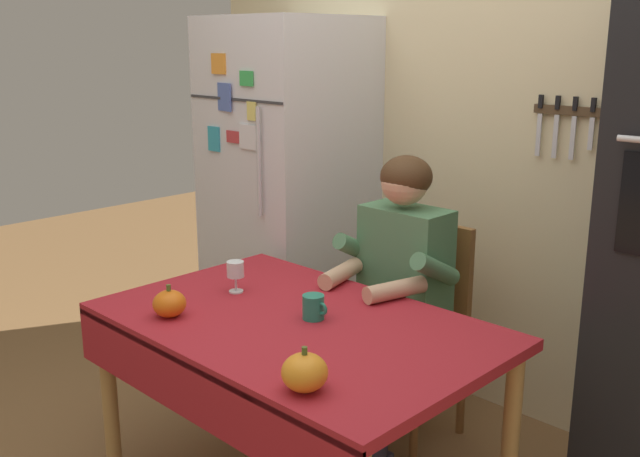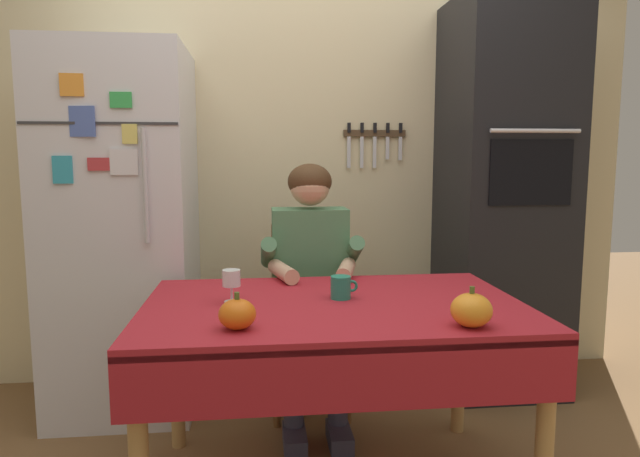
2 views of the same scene
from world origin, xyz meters
name	(u,v)px [view 2 (image 2 of 2)]	position (x,y,z in m)	size (l,w,h in m)	color
back_wall_assembly	(314,153)	(0.05, 1.35, 1.30)	(3.70, 0.13, 2.60)	beige
refrigerator	(123,232)	(-0.95, 0.96, 0.90)	(0.68, 0.71, 1.80)	silver
wall_oven	(503,199)	(1.05, 1.00, 1.05)	(0.60, 0.64, 2.10)	black
dining_table	(334,326)	(0.00, 0.08, 0.66)	(1.40, 0.90, 0.74)	tan
chair_behind_person	(308,307)	(-0.03, 0.87, 0.51)	(0.40, 0.40, 0.93)	brown
seated_person	(311,271)	(-0.03, 0.68, 0.74)	(0.47, 0.55, 1.25)	#38384C
coffee_mug	(341,287)	(0.04, 0.15, 0.78)	(0.10, 0.08, 0.09)	#237F66
wine_glass	(231,280)	(-0.38, 0.14, 0.83)	(0.07, 0.07, 0.12)	white
pumpkin_large	(471,310)	(0.39, -0.25, 0.79)	(0.13, 0.13, 0.13)	orange
pumpkin_medium	(237,314)	(-0.34, -0.19, 0.79)	(0.12, 0.12, 0.12)	orange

